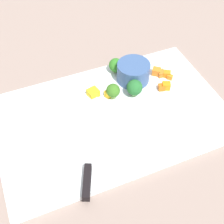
% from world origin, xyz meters
% --- Properties ---
extents(ground_plane, '(4.00, 4.00, 0.00)m').
position_xyz_m(ground_plane, '(0.00, 0.00, 0.00)').
color(ground_plane, gray).
extents(cutting_board, '(0.52, 0.32, 0.01)m').
position_xyz_m(cutting_board, '(0.00, 0.00, 0.01)').
color(cutting_board, white).
rests_on(cutting_board, ground_plane).
extents(prep_bowl, '(0.08, 0.08, 0.05)m').
position_xyz_m(prep_bowl, '(0.09, 0.09, 0.04)').
color(prep_bowl, '#385688').
rests_on(prep_bowl, cutting_board).
extents(chef_knife, '(0.13, 0.28, 0.02)m').
position_xyz_m(chef_knife, '(-0.08, -0.08, 0.02)').
color(chef_knife, silver).
rests_on(chef_knife, cutting_board).
extents(carrot_dice_0, '(0.02, 0.02, 0.02)m').
position_xyz_m(carrot_dice_0, '(0.15, 0.03, 0.02)').
color(carrot_dice_0, orange).
rests_on(carrot_dice_0, cutting_board).
extents(carrot_dice_1, '(0.02, 0.02, 0.01)m').
position_xyz_m(carrot_dice_1, '(0.16, 0.07, 0.02)').
color(carrot_dice_1, orange).
rests_on(carrot_dice_1, cutting_board).
extents(carrot_dice_2, '(0.02, 0.02, 0.01)m').
position_xyz_m(carrot_dice_2, '(0.18, 0.07, 0.02)').
color(carrot_dice_2, orange).
rests_on(carrot_dice_2, cutting_board).
extents(carrot_dice_3, '(0.02, 0.02, 0.01)m').
position_xyz_m(carrot_dice_3, '(0.18, 0.05, 0.02)').
color(carrot_dice_3, orange).
rests_on(carrot_dice_3, cutting_board).
extents(carrot_dice_4, '(0.03, 0.03, 0.02)m').
position_xyz_m(carrot_dice_4, '(0.16, 0.08, 0.02)').
color(carrot_dice_4, orange).
rests_on(carrot_dice_4, cutting_board).
extents(carrot_dice_5, '(0.02, 0.02, 0.01)m').
position_xyz_m(carrot_dice_5, '(0.14, 0.03, 0.02)').
color(carrot_dice_5, orange).
rests_on(carrot_dice_5, cutting_board).
extents(carrot_dice_6, '(0.02, 0.02, 0.01)m').
position_xyz_m(carrot_dice_6, '(0.13, 0.12, 0.02)').
color(carrot_dice_6, orange).
rests_on(carrot_dice_6, cutting_board).
extents(pepper_dice_0, '(0.02, 0.02, 0.02)m').
position_xyz_m(pepper_dice_0, '(0.02, 0.06, 0.02)').
color(pepper_dice_0, yellow).
rests_on(pepper_dice_0, cutting_board).
extents(pepper_dice_1, '(0.03, 0.03, 0.02)m').
position_xyz_m(pepper_dice_1, '(-0.02, 0.07, 0.02)').
color(pepper_dice_1, yellow).
rests_on(pepper_dice_1, cutting_board).
extents(broccoli_floret_0, '(0.03, 0.03, 0.04)m').
position_xyz_m(broccoli_floret_0, '(0.02, 0.05, 0.03)').
color(broccoli_floret_0, '#93B75A').
rests_on(broccoli_floret_0, cutting_board).
extents(broccoli_floret_1, '(0.04, 0.04, 0.04)m').
position_xyz_m(broccoli_floret_1, '(0.06, 0.13, 0.03)').
color(broccoli_floret_1, '#89BB5C').
rests_on(broccoli_floret_1, cutting_board).
extents(broccoli_floret_2, '(0.04, 0.04, 0.04)m').
position_xyz_m(broccoli_floret_2, '(0.07, 0.04, 0.04)').
color(broccoli_floret_2, '#83B06B').
rests_on(broccoli_floret_2, cutting_board).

